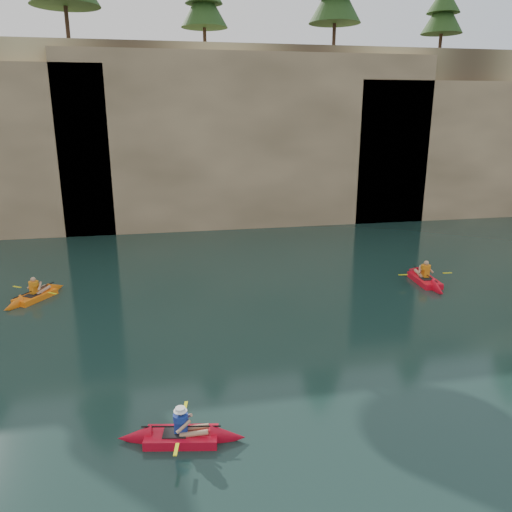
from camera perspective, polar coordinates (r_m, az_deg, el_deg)
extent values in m
plane|color=black|center=(13.43, 10.08, -18.00)|extent=(160.00, 160.00, 0.00)
cube|color=tan|center=(40.52, -5.32, 14.05)|extent=(70.00, 16.00, 12.00)
cube|color=tan|center=(33.51, -0.41, 13.16)|extent=(24.00, 2.40, 11.40)
cube|color=black|center=(32.75, -10.59, 5.58)|extent=(3.50, 1.00, 3.20)
cube|color=black|center=(35.64, 12.65, 7.38)|extent=(5.00, 1.00, 4.50)
cube|color=red|center=(12.61, -8.50, -19.72)|extent=(2.42, 1.13, 0.27)
cone|color=red|center=(12.51, -3.20, -19.85)|extent=(0.93, 0.83, 0.70)
cone|color=red|center=(12.79, -13.67, -19.45)|extent=(0.93, 0.83, 0.70)
cube|color=black|center=(12.57, -9.24, -19.31)|extent=(0.62, 0.53, 0.04)
cube|color=navy|center=(12.40, -8.57, -18.38)|extent=(0.33, 0.25, 0.44)
sphere|color=tan|center=(12.22, -8.64, -17.15)|extent=(0.19, 0.19, 0.19)
cylinder|color=black|center=(12.45, -8.56, -18.70)|extent=(1.83, 0.37, 0.04)
cube|color=yellow|center=(13.13, -8.08, -16.64)|extent=(0.15, 0.43, 0.02)
cube|color=yellow|center=(11.79, -9.10, -21.00)|extent=(0.15, 0.43, 0.02)
cylinder|color=white|center=(12.20, -8.65, -17.01)|extent=(0.32, 0.32, 0.09)
cube|color=orange|center=(22.63, -23.91, -4.22)|extent=(1.99, 2.43, 0.27)
cone|color=orange|center=(23.36, -21.90, -3.36)|extent=(1.08, 1.12, 0.72)
cone|color=orange|center=(21.93, -26.06, -5.12)|extent=(1.08, 1.12, 0.72)
cube|color=black|center=(22.50, -24.22, -4.09)|extent=(0.68, 0.71, 0.04)
cube|color=orange|center=(22.50, -24.02, -3.30)|extent=(0.36, 0.39, 0.48)
sphere|color=tan|center=(22.40, -24.13, -2.46)|extent=(0.20, 0.20, 0.20)
cylinder|color=black|center=(22.54, -23.99, -3.57)|extent=(1.24, 1.79, 0.04)
cube|color=yellow|center=(23.24, -25.64, -3.20)|extent=(0.39, 0.30, 0.02)
cube|color=yellow|center=(21.86, -22.24, -3.96)|extent=(0.39, 0.30, 0.02)
cube|color=red|center=(23.89, 18.72, -2.59)|extent=(1.01, 2.76, 0.29)
cone|color=red|center=(24.98, 17.49, -1.66)|extent=(0.85, 1.01, 0.78)
cone|color=red|center=(22.82, 20.08, -3.60)|extent=(0.85, 1.01, 0.78)
cube|color=black|center=(23.73, 18.90, -2.44)|extent=(0.53, 0.58, 0.04)
cube|color=orange|center=(23.77, 18.81, -1.64)|extent=(0.26, 0.37, 0.52)
sphere|color=tan|center=(23.66, 18.89, -0.77)|extent=(0.22, 0.22, 0.22)
cylinder|color=black|center=(23.80, 18.78, -1.94)|extent=(0.21, 2.30, 0.04)
cube|color=yellow|center=(23.37, 16.45, -2.07)|extent=(0.42, 0.11, 0.02)
cube|color=yellow|center=(24.28, 21.03, -1.82)|extent=(0.42, 0.11, 0.02)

